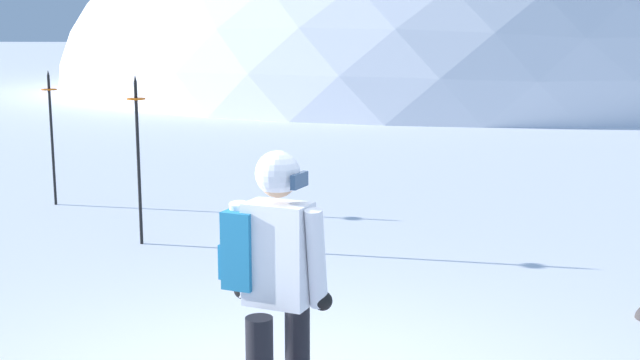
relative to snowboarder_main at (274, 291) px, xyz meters
The scene contains 4 objects.
ridge_peak_main 30.20m from the snowboarder_main, 85.01° to the left, with size 31.67×28.50×17.14m.
snowboarder_main is the anchor object (origin of this frame).
piste_marker_near 7.36m from the snowboarder_main, 123.09° to the left, with size 0.20×0.20×1.83m.
piste_marker_far 4.80m from the snowboarder_main, 117.16° to the left, with size 0.20×0.20×1.88m.
Camera 1 is at (0.81, -4.62, 2.36)m, focal length 45.90 mm.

